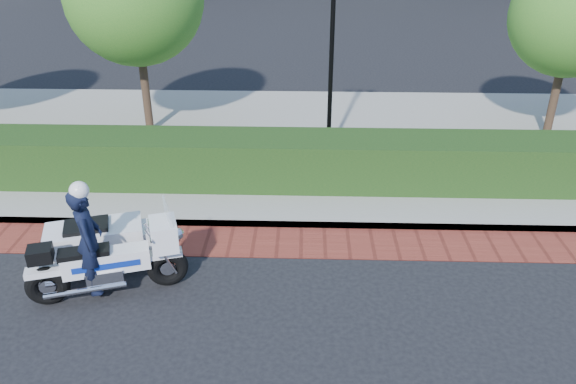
{
  "coord_description": "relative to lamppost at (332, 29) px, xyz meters",
  "views": [
    {
      "loc": [
        0.45,
        -6.86,
        5.29
      ],
      "look_at": [
        0.19,
        1.5,
        1.0
      ],
      "focal_mm": 35.0,
      "sensor_mm": 36.0,
      "label": 1
    }
  ],
  "objects": [
    {
      "name": "ground",
      "position": [
        -1.0,
        -5.2,
        -2.96
      ],
      "size": [
        120.0,
        120.0,
        0.0
      ],
      "primitive_type": "plane",
      "color": "black",
      "rests_on": "ground"
    },
    {
      "name": "brick_strip",
      "position": [
        -1.0,
        -3.7,
        -2.95
      ],
      "size": [
        60.0,
        1.0,
        0.01
      ],
      "primitive_type": "cube",
      "color": "maroon",
      "rests_on": "ground"
    },
    {
      "name": "sidewalk",
      "position": [
        -1.0,
        0.8,
        -2.88
      ],
      "size": [
        60.0,
        8.0,
        0.15
      ],
      "primitive_type": "cube",
      "color": "gray",
      "rests_on": "ground"
    },
    {
      "name": "hedge_main",
      "position": [
        -1.0,
        -1.6,
        -2.31
      ],
      "size": [
        18.0,
        1.2,
        1.0
      ],
      "primitive_type": "cube",
      "color": "black",
      "rests_on": "sidewalk"
    },
    {
      "name": "lamppost",
      "position": [
        0.0,
        0.0,
        0.0
      ],
      "size": [
        1.02,
        0.7,
        4.21
      ],
      "color": "black",
      "rests_on": "sidewalk"
    },
    {
      "name": "tree_c",
      "position": [
        5.5,
        1.3,
        0.09
      ],
      "size": [
        2.8,
        2.8,
        4.3
      ],
      "color": "#332319",
      "rests_on": "sidewalk"
    },
    {
      "name": "police_motorcycle",
      "position": [
        -3.65,
        -4.94,
        -2.3
      ],
      "size": [
        2.4,
        1.74,
        1.92
      ],
      "rotation": [
        0.0,
        0.0,
        0.3
      ],
      "color": "black",
      "rests_on": "ground"
    }
  ]
}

